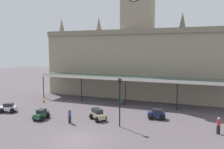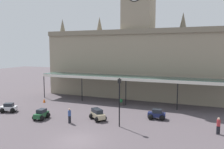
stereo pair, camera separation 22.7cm
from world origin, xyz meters
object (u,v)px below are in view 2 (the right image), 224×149
Objects in this scene: car_beige_estate at (98,115)px; planter_forecourt_centre at (121,102)px; car_green_sedan at (41,115)px; car_navy_sedan at (157,115)px; car_white_sedan at (9,108)px; pedestrian_crossing_forecourt at (218,125)px; traffic_cone at (44,101)px; victorian_lamppost at (119,97)px; pedestrian_beside_cars at (70,115)px.

car_beige_estate reaches higher than planter_forecourt_centre.
car_green_sedan is 11.82m from planter_forecourt_centre.
car_beige_estate reaches higher than car_navy_sedan.
pedestrian_crossing_forecourt is (25.32, 1.46, 0.41)m from car_white_sedan.
planter_forecourt_centre reaches higher than traffic_cone.
car_beige_estate is 0.46× the size of victorian_lamppost.
planter_forecourt_centre is at bearing 149.54° from pedestrian_crossing_forecourt.
pedestrian_beside_cars is at bearing -171.13° from pedestrian_crossing_forecourt.
victorian_lamppost is at bearing -71.37° from planter_forecourt_centre.
victorian_lamppost is 16.23m from traffic_cone.
pedestrian_beside_cars is at bearing -170.73° from victorian_lamppost.
car_beige_estate is 3.32m from pedestrian_beside_cars.
victorian_lamppost is (15.58, -0.02, 2.76)m from car_white_sedan.
car_white_sedan is at bearing -167.55° from car_navy_sedan.
planter_forecourt_centre is at bearing 88.70° from car_beige_estate.
car_green_sedan is 1.27× the size of pedestrian_crossing_forecourt.
traffic_cone is (-5.15, 7.07, -0.19)m from car_green_sedan.
pedestrian_beside_cars reaches higher than car_white_sedan.
pedestrian_crossing_forecourt is 2.69× the size of traffic_cone.
planter_forecourt_centre is (0.17, 7.65, -0.07)m from car_beige_estate.
victorian_lamppost is 8.52× the size of traffic_cone.
car_beige_estate is 1.13× the size of car_navy_sedan.
car_beige_estate is 3.89× the size of traffic_cone.
car_green_sedan is 9.98m from victorian_lamppost.
car_green_sedan is 13.73m from car_navy_sedan.
pedestrian_beside_cars is (3.93, -0.05, 0.41)m from car_green_sedan.
car_navy_sedan is 7.88m from planter_forecourt_centre.
car_navy_sedan is (6.42, 2.84, -0.06)m from car_beige_estate.
pedestrian_beside_cars is 0.32× the size of victorian_lamppost.
pedestrian_crossing_forecourt is 15.54m from pedestrian_beside_cars.
car_beige_estate reaches higher than car_green_sedan.
car_green_sedan reaches higher than traffic_cone.
car_beige_estate is at bearing 42.98° from pedestrian_beside_cars.
planter_forecourt_centre is at bearing 56.49° from car_green_sedan.
victorian_lamppost is at bearing -22.89° from traffic_cone.
pedestrian_beside_cars is (-15.36, -2.40, 0.00)m from pedestrian_crossing_forecourt.
car_navy_sedan is 7.06m from pedestrian_crossing_forecourt.
pedestrian_beside_cars is at bearing -38.12° from traffic_cone.
victorian_lamppost is at bearing -171.36° from pedestrian_crossing_forecourt.
car_beige_estate is at bearing -179.36° from pedestrian_crossing_forecourt.
car_beige_estate is 6.72m from car_green_sedan.
victorian_lamppost is (3.20, -1.34, 2.69)m from car_beige_estate.
pedestrian_crossing_forecourt is 24.90m from traffic_cone.
car_beige_estate is 1.13× the size of car_green_sedan.
victorian_lamppost reaches higher than car_green_sedan.
victorian_lamppost reaches higher than traffic_cone.
traffic_cone is 12.00m from planter_forecourt_centre.
car_green_sedan is at bearing -53.97° from traffic_cone.
traffic_cone is at bearing -166.60° from planter_forecourt_centre.
car_beige_estate reaches higher than car_white_sedan.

